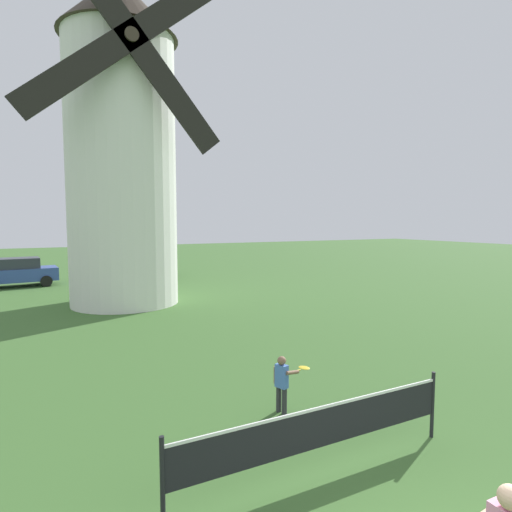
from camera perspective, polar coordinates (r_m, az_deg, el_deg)
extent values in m
cylinder|color=white|center=(18.68, -17.90, 10.65)|extent=(4.45, 4.45, 11.04)
cone|color=#382D23|center=(20.51, -18.46, 29.72)|extent=(4.81, 4.81, 2.45)
cylinder|color=#382D23|center=(17.43, -16.89, 26.89)|extent=(0.50, 0.60, 0.50)
cube|color=black|center=(17.30, -16.79, 27.08)|extent=(7.99, 0.12, 6.71)
cube|color=black|center=(17.30, -16.79, 27.08)|extent=(6.71, 0.12, 7.99)
cylinder|color=black|center=(5.54, -12.75, -28.09)|extent=(0.06, 0.06, 1.10)
cylinder|color=black|center=(7.76, 23.11, -18.30)|extent=(0.06, 0.06, 1.10)
cube|color=black|center=(6.31, 8.95, -22.35)|extent=(4.42, 0.01, 0.55)
cube|color=white|center=(6.18, 8.99, -19.92)|extent=(4.42, 0.02, 0.04)
sphere|color=#DBB28E|center=(4.49, 31.63, -26.44)|extent=(0.21, 0.21, 0.21)
cylinder|color=#333338|center=(8.18, 3.14, -19.03)|extent=(0.10, 0.10, 0.48)
cylinder|color=#333338|center=(8.09, 3.92, -19.30)|extent=(0.10, 0.10, 0.48)
cube|color=#4C7AD1|center=(7.96, 3.54, -16.16)|extent=(0.20, 0.27, 0.43)
sphere|color=#89664C|center=(7.86, 3.56, -14.17)|extent=(0.16, 0.16, 0.16)
cylinder|color=#89664C|center=(8.06, 2.70, -16.03)|extent=(0.07, 0.07, 0.32)
cylinder|color=#89664C|center=(7.96, 5.03, -15.68)|extent=(0.33, 0.17, 0.12)
cylinder|color=yellow|center=(8.05, 5.64, -15.43)|extent=(0.22, 0.09, 0.04)
ellipsoid|color=yellow|center=(8.21, 6.65, -15.03)|extent=(0.25, 0.28, 0.03)
cube|color=#334C99|center=(25.92, -30.09, -2.25)|extent=(4.14, 2.06, 0.70)
cube|color=#2D333D|center=(25.86, -30.15, -0.86)|extent=(2.37, 1.70, 0.56)
cylinder|color=black|center=(26.89, -27.23, -2.65)|extent=(0.61, 0.23, 0.60)
cylinder|color=black|center=(25.21, -26.89, -3.11)|extent=(0.61, 0.23, 0.60)
cube|color=#1E232D|center=(26.68, -16.07, -1.60)|extent=(4.69, 2.29, 0.70)
cube|color=#2D333D|center=(26.62, -16.11, -0.26)|extent=(2.70, 1.82, 0.56)
cylinder|color=black|center=(28.03, -13.65, -1.97)|extent=(0.62, 0.26, 0.60)
cylinder|color=black|center=(26.46, -12.33, -2.34)|extent=(0.62, 0.26, 0.60)
cylinder|color=black|center=(27.09, -19.70, -2.35)|extent=(0.62, 0.26, 0.60)
cylinder|color=black|center=(25.47, -18.70, -2.76)|extent=(0.62, 0.26, 0.60)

